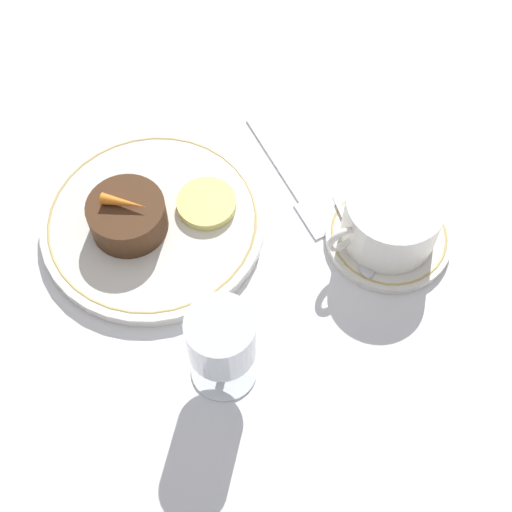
% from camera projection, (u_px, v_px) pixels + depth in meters
% --- Properties ---
extents(ground_plane, '(3.00, 3.00, 0.00)m').
position_uv_depth(ground_plane, '(163.00, 260.00, 0.75)').
color(ground_plane, white).
extents(dinner_plate, '(0.24, 0.24, 0.01)m').
position_uv_depth(dinner_plate, '(153.00, 222.00, 0.76)').
color(dinner_plate, white).
rests_on(dinner_plate, ground_plane).
extents(saucer, '(0.13, 0.13, 0.01)m').
position_uv_depth(saucer, '(388.00, 236.00, 0.76)').
color(saucer, white).
rests_on(saucer, ground_plane).
extents(coffee_cup, '(0.13, 0.10, 0.06)m').
position_uv_depth(coffee_cup, '(391.00, 218.00, 0.73)').
color(coffee_cup, white).
rests_on(coffee_cup, saucer).
extents(spoon, '(0.03, 0.11, 0.00)m').
position_uv_depth(spoon, '(356.00, 246.00, 0.74)').
color(spoon, silver).
rests_on(spoon, saucer).
extents(wine_glass, '(0.06, 0.06, 0.11)m').
position_uv_depth(wine_glass, '(221.00, 341.00, 0.63)').
color(wine_glass, silver).
rests_on(wine_glass, ground_plane).
extents(fork, '(0.02, 0.18, 0.01)m').
position_uv_depth(fork, '(294.00, 188.00, 0.79)').
color(fork, silver).
rests_on(fork, ground_plane).
extents(dessert_cake, '(0.08, 0.08, 0.04)m').
position_uv_depth(dessert_cake, '(128.00, 216.00, 0.74)').
color(dessert_cake, '#4C2D19').
rests_on(dessert_cake, dinner_plate).
extents(carrot_garnish, '(0.04, 0.04, 0.01)m').
position_uv_depth(carrot_garnish, '(124.00, 203.00, 0.72)').
color(carrot_garnish, orange).
rests_on(carrot_garnish, dessert_cake).
extents(pineapple_slice, '(0.06, 0.06, 0.01)m').
position_uv_depth(pineapple_slice, '(207.00, 203.00, 0.76)').
color(pineapple_slice, '#EFE075').
rests_on(pineapple_slice, dinner_plate).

